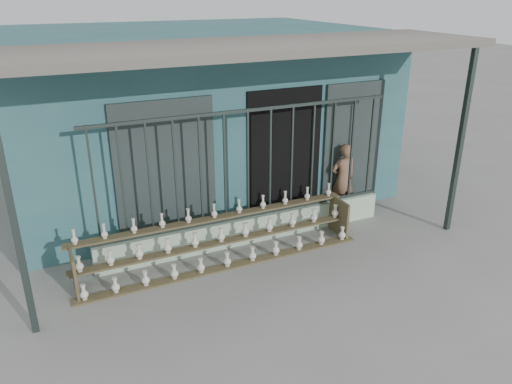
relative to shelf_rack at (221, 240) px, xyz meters
name	(u,v)px	position (x,y,z in m)	size (l,w,h in m)	color
ground	(285,279)	(0.64, -0.89, -0.36)	(60.00, 60.00, 0.00)	slate
workshop_building	(190,109)	(0.65, 3.34, 1.26)	(7.40, 6.60, 3.21)	#2B575C
parapet_wall	(248,229)	(0.64, 0.41, -0.13)	(5.00, 0.20, 0.45)	#ABC6AA
security_fence	(248,165)	(0.64, 0.41, 0.99)	(5.00, 0.04, 1.80)	#283330
shelf_rack	(221,240)	(0.00, 0.00, 0.00)	(4.50, 0.68, 0.85)	brown
elderly_woman	(343,179)	(2.67, 0.70, 0.32)	(0.50, 0.33, 1.36)	brown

